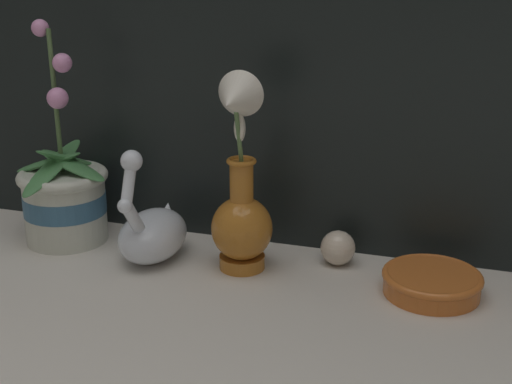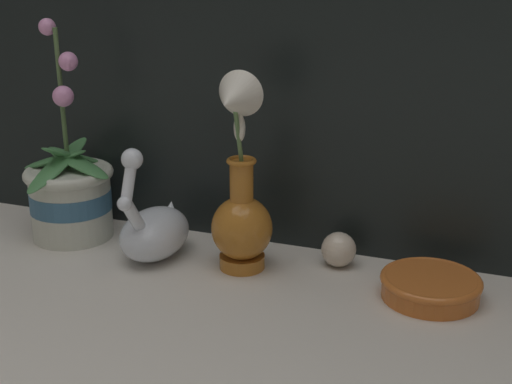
% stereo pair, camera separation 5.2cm
% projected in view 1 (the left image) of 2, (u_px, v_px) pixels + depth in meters
% --- Properties ---
extents(ground_plane, '(2.80, 2.80, 0.00)m').
position_uv_depth(ground_plane, '(221.00, 294.00, 1.07)').
color(ground_plane, beige).
extents(orchid_potted_plant, '(0.18, 0.22, 0.38)m').
position_uv_depth(orchid_potted_plant, '(64.00, 196.00, 1.24)').
color(orchid_potted_plant, beige).
rests_on(orchid_potted_plant, ground_plane).
extents(swan_figurine, '(0.10, 0.19, 0.20)m').
position_uv_depth(swan_figurine, '(153.00, 231.00, 1.18)').
color(swan_figurine, silver).
rests_on(swan_figurine, ground_plane).
extents(blue_vase, '(0.10, 0.12, 0.32)m').
position_uv_depth(blue_vase, '(241.00, 201.00, 1.12)').
color(blue_vase, '#B26B23').
rests_on(blue_vase, ground_plane).
extents(glass_sphere, '(0.06, 0.06, 0.06)m').
position_uv_depth(glass_sphere, '(338.00, 248.00, 1.16)').
color(glass_sphere, beige).
rests_on(glass_sphere, ground_plane).
extents(amber_dish, '(0.15, 0.15, 0.04)m').
position_uv_depth(amber_dish, '(432.00, 282.00, 1.07)').
color(amber_dish, '#C66628').
rests_on(amber_dish, ground_plane).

